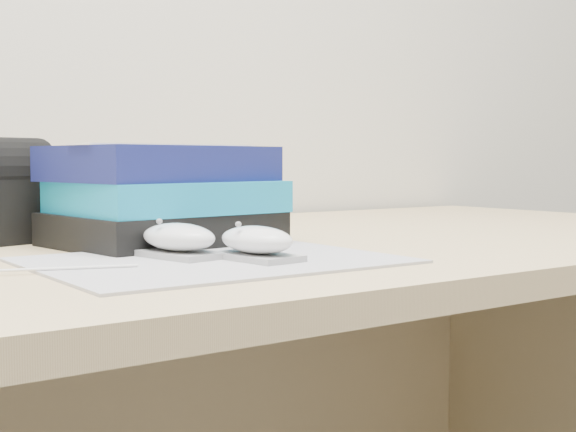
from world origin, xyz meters
TOP-DOWN VIEW (x-y plane):
  - desk at (0.00, 1.64)m, footprint 1.60×0.80m
  - mousepad at (-0.17, 1.41)m, footprint 0.36×0.28m
  - mouse_rear at (-0.19, 1.45)m, footprint 0.07×0.11m
  - mouse_front at (-0.13, 1.38)m, footprint 0.06×0.10m
  - usb_cable at (-0.36, 1.43)m, footprint 0.21×0.07m
  - book_stack at (-0.13, 1.59)m, footprint 0.27×0.23m

SIDE VIEW (x-z plane):
  - desk at x=0.00m, z-range 0.13..0.86m
  - mousepad at x=-0.17m, z-range 0.73..0.73m
  - usb_cable at x=-0.36m, z-range 0.73..0.74m
  - mouse_front at x=-0.13m, z-range 0.73..0.77m
  - mouse_rear at x=-0.19m, z-range 0.73..0.77m
  - book_stack at x=-0.13m, z-range 0.73..0.85m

